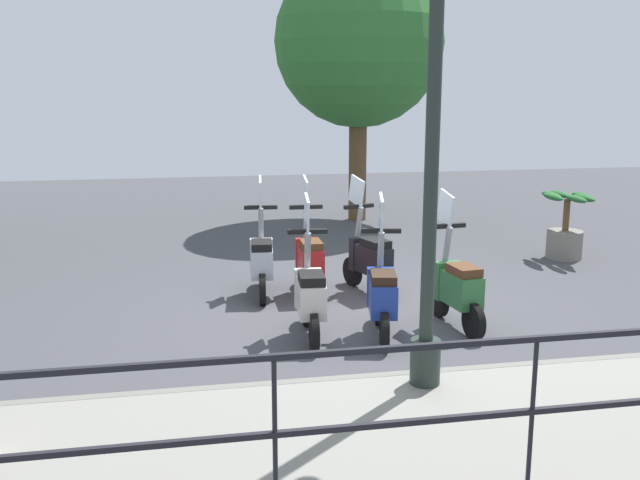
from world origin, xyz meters
name	(u,v)px	position (x,y,z in m)	size (l,w,h in m)	color
ground_plane	(364,315)	(0.00, 0.00, 0.00)	(28.00, 28.00, 0.00)	#424247
promenade_walkway	(463,430)	(-3.15, 0.00, 0.07)	(2.20, 20.00, 0.15)	gray
fence_railing	(534,384)	(-4.20, 0.00, 0.91)	(0.04, 16.03, 1.07)	black
lamp_post_near	(431,185)	(-2.40, 0.06, 1.89)	(0.26, 0.90, 3.96)	#232D28
tree_distant	(359,43)	(6.16, -1.41, 3.54)	(3.36, 3.36, 5.24)	brown
potted_palm	(565,231)	(2.22, -3.86, 0.45)	(1.06, 0.66, 1.05)	slate
scooter_near_0	(457,287)	(-0.64, -0.91, 0.48)	(1.23, 0.44, 1.54)	black
scooter_near_1	(382,294)	(-0.77, 0.00, 0.48)	(1.22, 0.49, 1.54)	black
scooter_near_2	(310,295)	(-0.66, 0.77, 0.48)	(1.23, 0.44, 1.54)	black
scooter_far_0	(369,258)	(0.89, -0.29, 0.48)	(1.20, 0.55, 1.54)	black
scooter_far_1	(309,259)	(0.95, 0.50, 0.48)	(1.23, 0.44, 1.54)	black
scooter_far_2	(262,260)	(1.04, 1.11, 0.48)	(1.23, 0.44, 1.54)	black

